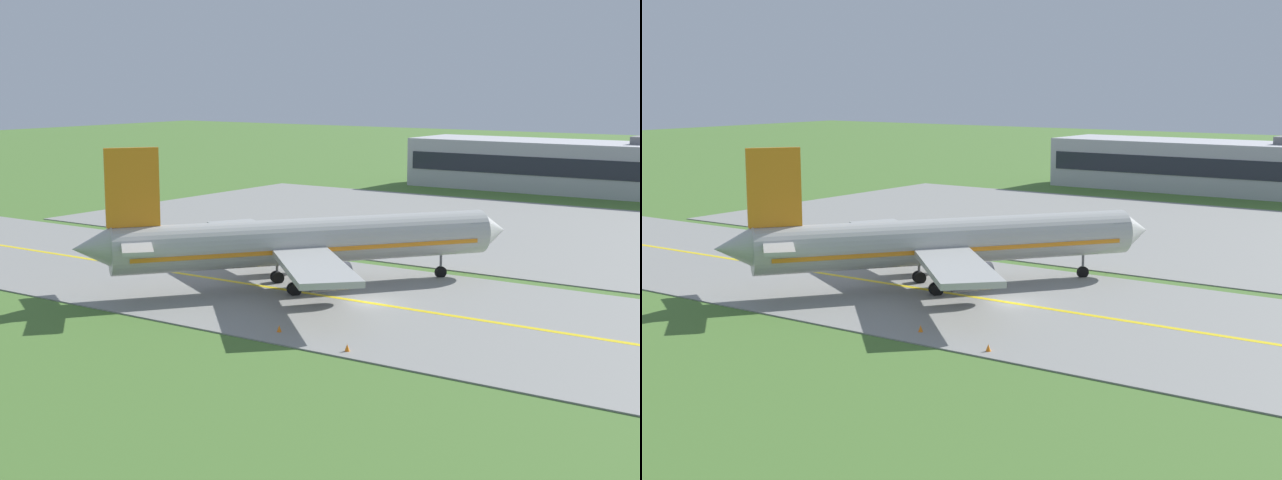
# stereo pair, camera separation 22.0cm
# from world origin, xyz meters

# --- Properties ---
(ground_plane) EXTENTS (500.00, 500.00, 0.00)m
(ground_plane) POSITION_xyz_m (0.00, 0.00, 0.00)
(ground_plane) COLOR #47702D
(taxiway_strip) EXTENTS (240.00, 28.00, 0.10)m
(taxiway_strip) POSITION_xyz_m (0.00, 0.00, 0.05)
(taxiway_strip) COLOR gray
(taxiway_strip) RESTS_ON ground
(taxiway_centreline) EXTENTS (220.00, 0.60, 0.01)m
(taxiway_centreline) POSITION_xyz_m (0.00, 0.00, 0.11)
(taxiway_centreline) COLOR yellow
(taxiway_centreline) RESTS_ON taxiway_strip
(airplane_lead) EXTENTS (29.02, 33.87, 12.70)m
(airplane_lead) POSITION_xyz_m (-7.86, 1.71, 4.13)
(airplane_lead) COLOR #ADADA8
(airplane_lead) RESTS_ON ground
(terminal_building) EXTENTS (54.94, 14.07, 9.37)m
(terminal_building) POSITION_xyz_m (-13.34, 85.54, 4.10)
(terminal_building) COLOR #B2B2B7
(terminal_building) RESTS_ON ground
(traffic_cone_near_edge) EXTENTS (0.44, 0.44, 0.60)m
(traffic_cone_near_edge) POSITION_xyz_m (6.33, -12.73, 0.30)
(traffic_cone_near_edge) COLOR orange
(traffic_cone_near_edge) RESTS_ON ground
(traffic_cone_mid_edge) EXTENTS (0.44, 0.44, 0.60)m
(traffic_cone_mid_edge) POSITION_xyz_m (-0.42, -11.41, 0.30)
(traffic_cone_mid_edge) COLOR orange
(traffic_cone_mid_edge) RESTS_ON ground
(traffic_cone_far_edge) EXTENTS (0.44, 0.44, 0.60)m
(traffic_cone_far_edge) POSITION_xyz_m (-29.68, 12.68, 0.30)
(traffic_cone_far_edge) COLOR orange
(traffic_cone_far_edge) RESTS_ON ground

